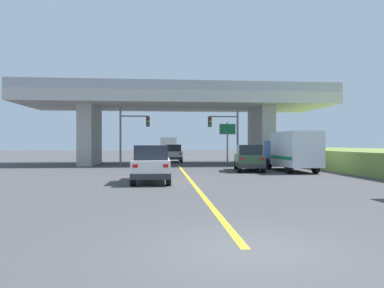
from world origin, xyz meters
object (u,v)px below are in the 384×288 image
object	(u,v)px
suv_crossing	(249,158)
traffic_signal_farside	(130,130)
suv_lead	(152,164)
sedan_oncoming	(173,153)
highway_sign	(227,133)
semi_truck_distant	(168,147)
traffic_signal_nearside	(227,130)
box_truck	(292,151)

from	to	relation	value
suv_crossing	traffic_signal_farside	bearing A→B (deg)	155.85
suv_lead	suv_crossing	size ratio (longest dim) A/B	0.96
suv_lead	suv_crossing	world-z (taller)	same
suv_lead	sedan_oncoming	distance (m)	21.24
sedan_oncoming	highway_sign	world-z (taller)	highway_sign
suv_crossing	traffic_signal_farside	world-z (taller)	traffic_signal_farside
highway_sign	suv_lead	bearing A→B (deg)	-115.21
suv_crossing	semi_truck_distant	bearing A→B (deg)	110.66
semi_truck_distant	sedan_oncoming	bearing A→B (deg)	-88.47
traffic_signal_nearside	highway_sign	world-z (taller)	traffic_signal_nearside
box_truck	semi_truck_distant	bearing A→B (deg)	108.53
sedan_oncoming	traffic_signal_nearside	size ratio (longest dim) A/B	0.87
traffic_signal_nearside	sedan_oncoming	bearing A→B (deg)	119.34
semi_truck_distant	suv_lead	bearing A→B (deg)	-92.65
sedan_oncoming	traffic_signal_nearside	world-z (taller)	traffic_signal_nearside
suv_lead	highway_sign	distance (m)	16.79
suv_crossing	sedan_oncoming	distance (m)	14.96
sedan_oncoming	traffic_signal_farside	size ratio (longest dim) A/B	0.85
highway_sign	box_truck	bearing A→B (deg)	-67.98
box_truck	highway_sign	size ratio (longest dim) A/B	1.57
suv_lead	traffic_signal_farside	size ratio (longest dim) A/B	0.84
sedan_oncoming	highway_sign	size ratio (longest dim) A/B	1.09
suv_crossing	sedan_oncoming	bearing A→B (deg)	119.42
sedan_oncoming	suv_crossing	bearing A→B (deg)	-68.95
suv_lead	suv_crossing	xyz separation A→B (m)	(7.24, 7.20, -0.00)
box_truck	highway_sign	world-z (taller)	highway_sign
suv_crossing	traffic_signal_nearside	xyz separation A→B (m)	(-0.61, 5.49, 2.34)
highway_sign	suv_crossing	bearing A→B (deg)	-88.90
traffic_signal_farside	semi_truck_distant	distance (m)	20.50
sedan_oncoming	semi_truck_distant	xyz separation A→B (m)	(-0.33, 12.19, 0.58)
traffic_signal_nearside	box_truck	bearing A→B (deg)	-57.32
suv_crossing	traffic_signal_farside	xyz separation A→B (m)	(-9.56, 6.09, 2.38)
suv_crossing	traffic_signal_nearside	world-z (taller)	traffic_signal_nearside
sedan_oncoming	traffic_signal_farside	world-z (taller)	traffic_signal_farside
suv_crossing	suv_lead	bearing A→B (deg)	-126.81
traffic_signal_nearside	suv_lead	bearing A→B (deg)	-117.58
traffic_signal_farside	highway_sign	world-z (taller)	traffic_signal_farside
sedan_oncoming	traffic_signal_nearside	bearing A→B (deg)	-60.66
suv_lead	sedan_oncoming	bearing A→B (deg)	84.95
sedan_oncoming	highway_sign	distance (m)	8.30
highway_sign	semi_truck_distant	distance (m)	19.17
suv_crossing	traffic_signal_farside	distance (m)	11.58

